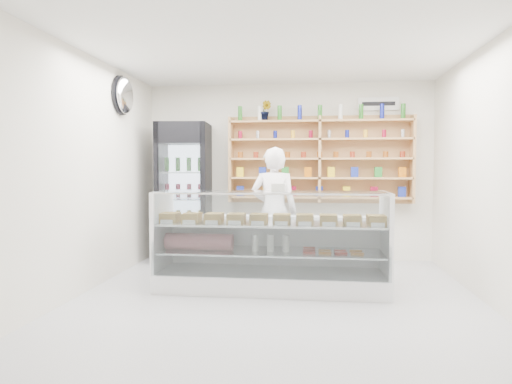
# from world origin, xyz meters

# --- Properties ---
(room) EXTENTS (5.00, 5.00, 5.00)m
(room) POSITION_xyz_m (0.00, 0.00, 1.40)
(room) COLOR #B8B8BD
(room) RESTS_ON ground
(display_counter) EXTENTS (2.72, 0.81, 1.18)m
(display_counter) POSITION_xyz_m (-0.10, 0.54, 0.33)
(display_counter) COLOR white
(display_counter) RESTS_ON floor
(shop_worker) EXTENTS (0.65, 0.44, 1.74)m
(shop_worker) POSITION_xyz_m (-0.13, 1.36, 0.87)
(shop_worker) COLOR white
(shop_worker) RESTS_ON floor
(drinks_cooler) EXTENTS (0.83, 0.82, 2.15)m
(drinks_cooler) POSITION_xyz_m (-1.60, 2.08, 1.08)
(drinks_cooler) COLOR black
(drinks_cooler) RESTS_ON floor
(wall_shelving) EXTENTS (2.84, 0.28, 1.33)m
(wall_shelving) POSITION_xyz_m (0.50, 2.34, 1.59)
(wall_shelving) COLOR tan
(wall_shelving) RESTS_ON back_wall
(potted_plant) EXTENTS (0.20, 0.18, 0.31)m
(potted_plant) POSITION_xyz_m (-0.35, 2.34, 2.35)
(potted_plant) COLOR #1E6626
(potted_plant) RESTS_ON wall_shelving
(security_mirror) EXTENTS (0.15, 0.50, 0.50)m
(security_mirror) POSITION_xyz_m (-2.17, 1.20, 2.45)
(security_mirror) COLOR silver
(security_mirror) RESTS_ON left_wall
(wall_sign) EXTENTS (0.62, 0.03, 0.20)m
(wall_sign) POSITION_xyz_m (1.40, 2.47, 2.45)
(wall_sign) COLOR white
(wall_sign) RESTS_ON back_wall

